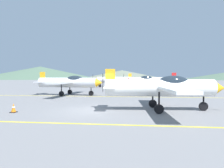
{
  "coord_description": "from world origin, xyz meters",
  "views": [
    {
      "loc": [
        2.67,
        -12.98,
        2.36
      ],
      "look_at": [
        -0.33,
        14.0,
        1.2
      ],
      "focal_mm": 31.41,
      "sensor_mm": 36.0,
      "label": 1
    }
  ],
  "objects_px": {
    "airplane_mid": "(70,82)",
    "airplane_far": "(150,81)",
    "airplane_near": "(164,87)",
    "airplane_back": "(113,79)",
    "car_sedan": "(181,84)",
    "traffic_cone_front": "(13,108)"
  },
  "relations": [
    {
      "from": "car_sedan",
      "to": "traffic_cone_front",
      "type": "bearing_deg",
      "value": -122.84
    },
    {
      "from": "airplane_mid",
      "to": "airplane_back",
      "type": "relative_size",
      "value": 1.01
    },
    {
      "from": "airplane_mid",
      "to": "traffic_cone_front",
      "type": "relative_size",
      "value": 15.92
    },
    {
      "from": "airplane_far",
      "to": "airplane_back",
      "type": "bearing_deg",
      "value": 125.37
    },
    {
      "from": "airplane_mid",
      "to": "car_sedan",
      "type": "xyz_separation_m",
      "value": [
        16.29,
        14.24,
        -0.74
      ]
    },
    {
      "from": "airplane_near",
      "to": "traffic_cone_front",
      "type": "height_order",
      "value": "airplane_near"
    },
    {
      "from": "airplane_near",
      "to": "airplane_mid",
      "type": "xyz_separation_m",
      "value": [
        -9.62,
        9.28,
        0.0
      ]
    },
    {
      "from": "airplane_mid",
      "to": "traffic_cone_front",
      "type": "height_order",
      "value": "airplane_mid"
    },
    {
      "from": "airplane_back",
      "to": "traffic_cone_front",
      "type": "height_order",
      "value": "airplane_back"
    },
    {
      "from": "airplane_far",
      "to": "airplane_near",
      "type": "bearing_deg",
      "value": -91.81
    },
    {
      "from": "airplane_mid",
      "to": "airplane_back",
      "type": "height_order",
      "value": "same"
    },
    {
      "from": "airplane_mid",
      "to": "airplane_far",
      "type": "distance_m",
      "value": 12.71
    },
    {
      "from": "airplane_back",
      "to": "airplane_near",
      "type": "bearing_deg",
      "value": -76.68
    },
    {
      "from": "airplane_near",
      "to": "traffic_cone_front",
      "type": "relative_size",
      "value": 15.91
    },
    {
      "from": "airplane_back",
      "to": "car_sedan",
      "type": "xyz_separation_m",
      "value": [
        12.96,
        -3.0,
        -0.74
      ]
    },
    {
      "from": "airplane_back",
      "to": "traffic_cone_front",
      "type": "bearing_deg",
      "value": -96.79
    },
    {
      "from": "airplane_far",
      "to": "airplane_back",
      "type": "distance_m",
      "value": 11.77
    },
    {
      "from": "traffic_cone_front",
      "to": "airplane_back",
      "type": "bearing_deg",
      "value": 83.21
    },
    {
      "from": "airplane_back",
      "to": "car_sedan",
      "type": "bearing_deg",
      "value": -13.03
    },
    {
      "from": "airplane_mid",
      "to": "car_sedan",
      "type": "distance_m",
      "value": 21.65
    },
    {
      "from": "airplane_back",
      "to": "car_sedan",
      "type": "distance_m",
      "value": 13.32
    },
    {
      "from": "car_sedan",
      "to": "airplane_back",
      "type": "bearing_deg",
      "value": 166.97
    }
  ]
}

